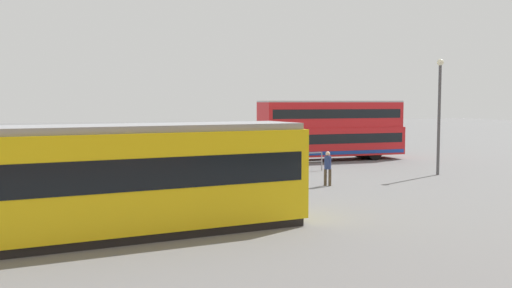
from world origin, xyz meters
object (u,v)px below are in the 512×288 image
(tram_yellow, at_px, (74,181))
(pedestrian_near_railing, at_px, (181,159))
(info_sign, at_px, (158,146))
(pedestrian_crossing, at_px, (328,166))
(street_lamp, at_px, (439,107))
(double_decker_bus, at_px, (331,130))

(tram_yellow, height_order, pedestrian_near_railing, tram_yellow)
(info_sign, bearing_deg, pedestrian_crossing, 146.39)
(pedestrian_crossing, xyz_separation_m, street_lamp, (-7.45, -1.75, 2.76))
(pedestrian_crossing, bearing_deg, info_sign, -33.61)
(tram_yellow, bearing_deg, pedestrian_near_railing, -113.63)
(info_sign, relative_size, street_lamp, 0.40)
(tram_yellow, relative_size, info_sign, 5.69)
(pedestrian_crossing, bearing_deg, pedestrian_near_railing, -42.00)
(pedestrian_near_railing, relative_size, street_lamp, 0.27)
(pedestrian_near_railing, xyz_separation_m, street_lamp, (-13.38, 3.59, 2.73))
(pedestrian_near_railing, relative_size, pedestrian_crossing, 1.03)
(pedestrian_crossing, distance_m, info_sign, 8.72)
(pedestrian_near_railing, bearing_deg, double_decker_bus, -154.85)
(double_decker_bus, xyz_separation_m, pedestrian_crossing, (5.38, 10.65, -1.12))
(info_sign, bearing_deg, tram_yellow, 70.77)
(info_sign, bearing_deg, double_decker_bus, -155.14)
(pedestrian_crossing, height_order, info_sign, info_sign)
(pedestrian_crossing, height_order, street_lamp, street_lamp)
(pedestrian_crossing, bearing_deg, street_lamp, -166.79)
(pedestrian_crossing, relative_size, street_lamp, 0.26)
(street_lamp, bearing_deg, info_sign, -11.76)
(double_decker_bus, relative_size, info_sign, 4.10)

